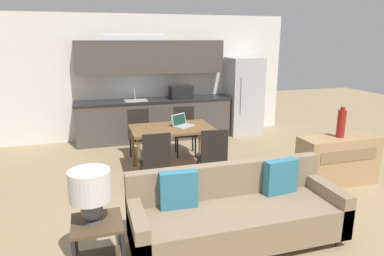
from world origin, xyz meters
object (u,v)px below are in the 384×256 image
object	(u,v)px
side_table	(98,239)
laptop	(182,123)
dining_chair_near_left	(155,159)
table_lamp	(90,190)
credenza	(337,160)
dining_chair_far_left	(140,132)
dining_chair_near_right	(212,155)
vase	(341,123)
dining_chair_far_right	(185,129)
dining_table	(172,131)
couch	(235,213)
refrigerator	(243,96)

from	to	relation	value
side_table	laptop	bearing A→B (deg)	58.75
dining_chair_near_left	table_lamp	bearing A→B (deg)	60.19
credenza	dining_chair_far_left	distance (m)	3.42
table_lamp	dining_chair_near_right	bearing A→B (deg)	41.62
vase	dining_chair_far_left	xyz separation A→B (m)	(-2.73, 2.05, -0.46)
dining_chair_far_right	dining_chair_far_left	size ratio (longest dim) A/B	1.00
side_table	dining_chair_near_left	xyz separation A→B (m)	(0.86, 1.62, 0.13)
dining_table	dining_chair_near_left	distance (m)	0.89
dining_table	dining_chair_near_left	world-z (taller)	dining_chair_near_left
side_table	credenza	world-z (taller)	credenza
dining_table	credenza	bearing A→B (deg)	-28.52
couch	credenza	distance (m)	2.38
credenza	vase	distance (m)	0.59
table_lamp	credenza	size ratio (longest dim) A/B	0.41
refrigerator	credenza	xyz separation A→B (m)	(0.13, -3.14, -0.51)
side_table	dining_chair_far_left	world-z (taller)	dining_chair_far_left
table_lamp	dining_chair_near_left	xyz separation A→B (m)	(0.90, 1.61, -0.36)
side_table	table_lamp	distance (m)	0.50
couch	dining_chair_far_left	bearing A→B (deg)	100.90
dining_chair_near_right	laptop	bearing A→B (deg)	-68.49
refrigerator	dining_table	size ratio (longest dim) A/B	1.31
credenza	dining_chair_near_left	bearing A→B (deg)	169.70
table_lamp	dining_chair_near_left	bearing A→B (deg)	60.89
vase	laptop	size ratio (longest dim) A/B	1.14
couch	side_table	distance (m)	1.45
side_table	dining_chair_near_left	size ratio (longest dim) A/B	0.59
credenza	dining_chair_near_left	world-z (taller)	dining_chair_near_left
vase	side_table	bearing A→B (deg)	-162.67
table_lamp	side_table	bearing A→B (deg)	-25.72
table_lamp	dining_chair_near_right	xyz separation A→B (m)	(1.75, 1.55, -0.36)
dining_chair_near_left	laptop	distance (m)	1.06
dining_chair_far_right	dining_chair_near_left	bearing A→B (deg)	-111.45
dining_chair_far_right	dining_chair_near_left	world-z (taller)	same
dining_chair_far_left	table_lamp	bearing A→B (deg)	-105.56
refrigerator	vase	xyz separation A→B (m)	(0.12, -3.15, 0.08)
dining_chair_far_right	dining_chair_far_left	bearing A→B (deg)	-172.00
laptop	vase	bearing A→B (deg)	-63.75
couch	dining_chair_far_right	size ratio (longest dim) A/B	2.51
vase	dining_chair_near_left	xyz separation A→B (m)	(-2.73, 0.50, -0.46)
credenza	dining_chair_near_right	xyz separation A→B (m)	(-1.89, 0.44, 0.12)
credenza	dining_chair_near_left	distance (m)	2.79
dining_table	dining_chair_near_left	size ratio (longest dim) A/B	1.47
dining_chair_far_left	dining_chair_near_left	bearing A→B (deg)	-89.70
dining_chair_far_right	laptop	bearing A→B (deg)	-101.18
side_table	dining_chair_far_left	distance (m)	3.29
dining_chair_far_left	laptop	distance (m)	1.01
side_table	table_lamp	xyz separation A→B (m)	(-0.03, 0.02, 0.50)
couch	laptop	distance (m)	2.36
laptop	side_table	bearing A→B (deg)	-153.28
vase	dining_chair_near_right	world-z (taller)	vase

